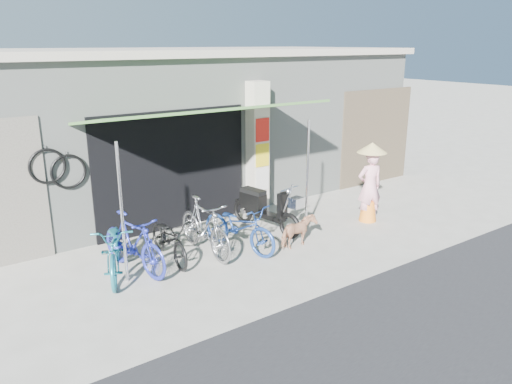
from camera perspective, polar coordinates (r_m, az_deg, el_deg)
ground at (r=9.47m, az=4.53°, el=-7.03°), size 80.00×80.00×0.00m
bicycle_shop at (r=13.12m, az=-9.78°, el=7.86°), size 12.30×5.30×3.66m
shop_pillar at (r=11.36m, az=0.10°, el=5.01°), size 0.42×0.44×3.00m
awning at (r=9.57m, az=-5.68°, el=8.89°), size 4.60×1.88×2.72m
neighbour_right at (r=14.26m, az=13.54°, el=6.15°), size 2.60×0.06×2.60m
bike_teal at (r=8.76m, az=-15.77°, el=-6.20°), size 1.31×1.96×0.97m
bike_blue at (r=8.80m, az=-13.81°, el=-5.69°), size 0.86×1.80×1.04m
bike_black at (r=9.15m, az=-9.90°, el=-5.31°), size 0.64×1.60×0.83m
bike_silver at (r=9.29m, az=-5.90°, el=-3.97°), size 0.51×1.79×1.07m
bike_navy at (r=9.46m, az=-1.93°, el=-3.99°), size 1.04×1.85×0.92m
street_dog at (r=9.65m, az=4.87°, el=-4.56°), size 0.76×0.40×0.62m
moped at (r=10.43m, az=0.90°, el=-1.86°), size 0.64×1.85×1.06m
nun at (r=11.13m, az=12.88°, el=1.02°), size 0.66×0.64×1.77m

